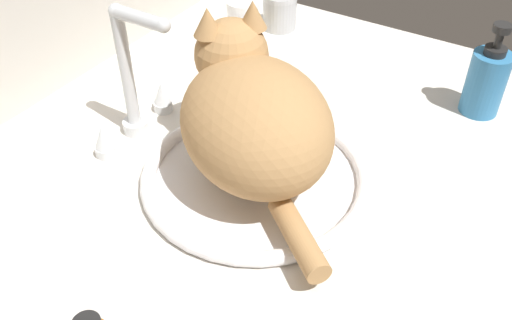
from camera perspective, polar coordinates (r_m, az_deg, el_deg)
name	(u,v)px	position (r cm, az deg, el deg)	size (l,w,h in cm)	color
countertop	(244,183)	(84.84, -1.22, -2.36)	(112.31, 81.68, 3.00)	silver
backsplash_wall	(25,24)	(101.78, -22.24, 12.54)	(112.31, 2.40, 32.78)	beige
sink_basin	(256,176)	(82.38, 0.00, -1.63)	(33.54, 33.54, 2.15)	white
faucet	(133,87)	(88.79, -12.30, 7.21)	(17.24, 11.45, 22.15)	silver
cat	(252,113)	(77.42, -0.45, 4.73)	(31.66, 34.17, 21.02)	tan
soap_pump_bottle	(486,81)	(101.08, 22.19, 7.40)	(6.41, 6.41, 16.01)	teal
pill_bottle	(243,26)	(113.78, -1.34, 13.35)	(6.16, 6.16, 9.68)	white
metal_jar	(280,11)	(121.66, 2.40, 14.79)	(7.22, 7.22, 7.41)	#B2B5BA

